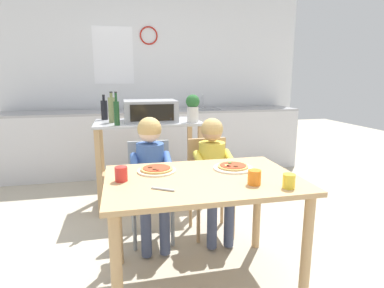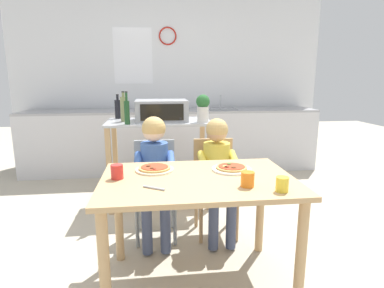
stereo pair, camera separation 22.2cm
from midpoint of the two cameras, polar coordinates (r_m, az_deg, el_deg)
ground_plane at (r=3.35m, az=-5.44°, el=-11.73°), size 12.09×12.09×0.00m
back_wall_tiled at (r=4.93m, az=-8.66°, el=11.94°), size 4.63×0.14×2.70m
kitchen_counter at (r=4.62m, az=-7.89°, el=0.61°), size 4.16×0.60×1.08m
kitchen_island_cart at (r=3.36m, az=-9.70°, el=-0.96°), size 1.07×0.59×0.90m
toaster_oven at (r=3.30m, az=-9.45°, el=5.94°), size 0.53×0.40×0.21m
bottle_clear_vinegar at (r=3.53m, az=-17.33°, el=5.95°), size 0.07×0.07×0.26m
bottle_slim_sauce at (r=3.08m, az=-15.50°, el=5.54°), size 0.05×0.05×0.31m
bottle_tall_green_wine at (r=3.28m, az=-16.19°, el=6.00°), size 0.07×0.07×0.31m
potted_herb_plant at (r=3.18m, az=-1.87°, el=6.66°), size 0.14×0.14×0.28m
dining_table at (r=2.01m, az=-1.29°, el=-9.07°), size 1.20×0.81×0.73m
dining_chair_left at (r=2.69m, az=-9.90°, el=-6.99°), size 0.36×0.36×0.81m
dining_chair_right at (r=2.76m, az=0.85°, el=-6.30°), size 0.36×0.36×0.81m
child_in_blue_striped_shirt at (r=2.52m, az=-9.91°, el=-3.95°), size 0.32×0.42×1.02m
child_in_yellow_shirt at (r=2.60m, az=1.51°, el=-3.71°), size 0.32×0.42×1.00m
pizza_plate_cream at (r=2.11m, az=-9.42°, el=-4.66°), size 0.25×0.25×0.03m
pizza_plate_white at (r=2.15m, az=4.47°, el=-4.23°), size 0.26×0.26×0.03m
drinking_cup_red at (r=1.97m, az=-15.87°, el=-5.27°), size 0.08×0.08×0.09m
drinking_cup_yellow at (r=1.83m, az=13.79°, el=-6.58°), size 0.07×0.07×0.08m
drinking_cup_orange at (r=1.85m, az=7.83°, el=-6.04°), size 0.08×0.08×0.09m
serving_spoon at (r=1.78m, az=-8.88°, el=-8.12°), size 0.12×0.09×0.01m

